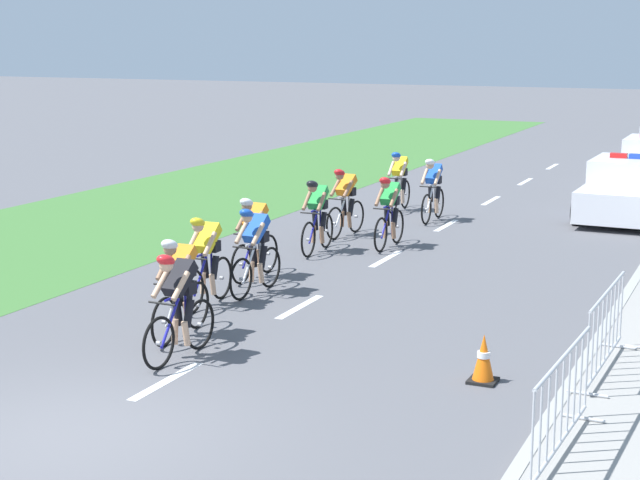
# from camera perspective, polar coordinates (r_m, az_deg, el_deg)

# --- Properties ---
(ground_plane) EXTENTS (160.00, 160.00, 0.00)m
(ground_plane) POSITION_cam_1_polar(r_m,az_deg,el_deg) (11.81, -14.04, -10.65)
(ground_plane) COLOR #56565B
(grass_verge) EXTENTS (7.00, 60.00, 0.01)m
(grass_verge) POSITION_cam_1_polar(r_m,az_deg,el_deg) (27.12, -8.38, 2.00)
(grass_verge) COLOR #3D7033
(grass_verge) RESTS_ON ground
(lane_markings_centre) EXTENTS (0.14, 29.60, 0.01)m
(lane_markings_centre) POSITION_cam_1_polar(r_m,az_deg,el_deg) (22.13, 5.54, -0.04)
(lane_markings_centre) COLOR white
(lane_markings_centre) RESTS_ON ground
(cyclist_lead) EXTENTS (0.42, 1.72, 1.56)m
(cyclist_lead) POSITION_cam_1_polar(r_m,az_deg,el_deg) (13.98, -7.94, -3.56)
(cyclist_lead) COLOR black
(cyclist_lead) RESTS_ON ground
(cyclist_second) EXTENTS (0.43, 1.72, 1.56)m
(cyclist_second) POSITION_cam_1_polar(r_m,az_deg,el_deg) (14.98, -7.85, -2.54)
(cyclist_second) COLOR black
(cyclist_second) RESTS_ON ground
(cyclist_third) EXTENTS (0.42, 1.72, 1.56)m
(cyclist_third) POSITION_cam_1_polar(r_m,az_deg,el_deg) (16.66, -6.38, -1.09)
(cyclist_third) COLOR black
(cyclist_third) RESTS_ON ground
(cyclist_fourth) EXTENTS (0.42, 1.72, 1.56)m
(cyclist_fourth) POSITION_cam_1_polar(r_m,az_deg,el_deg) (17.40, -3.66, -0.51)
(cyclist_fourth) COLOR black
(cyclist_fourth) RESTS_ON ground
(cyclist_fifth) EXTENTS (0.42, 1.72, 1.56)m
(cyclist_fifth) POSITION_cam_1_polar(r_m,az_deg,el_deg) (18.51, -3.70, 0.21)
(cyclist_fifth) COLOR black
(cyclist_fifth) RESTS_ON ground
(cyclist_sixth) EXTENTS (0.43, 1.72, 1.56)m
(cyclist_sixth) POSITION_cam_1_polar(r_m,az_deg,el_deg) (20.69, -0.16, 1.42)
(cyclist_sixth) COLOR black
(cyclist_sixth) RESTS_ON ground
(cyclist_seventh) EXTENTS (0.45, 1.72, 1.56)m
(cyclist_seventh) POSITION_cam_1_polar(r_m,az_deg,el_deg) (22.43, 1.41, 2.19)
(cyclist_seventh) COLOR black
(cyclist_seventh) RESTS_ON ground
(cyclist_eighth) EXTENTS (0.42, 1.72, 1.56)m
(cyclist_eighth) POSITION_cam_1_polar(r_m,az_deg,el_deg) (21.22, 3.89, 1.64)
(cyclist_eighth) COLOR black
(cyclist_eighth) RESTS_ON ground
(cyclist_ninth) EXTENTS (0.42, 1.72, 1.56)m
(cyclist_ninth) POSITION_cam_1_polar(r_m,az_deg,el_deg) (24.41, 6.33, 2.88)
(cyclist_ninth) COLOR black
(cyclist_ninth) RESTS_ON ground
(cyclist_tenth) EXTENTS (0.42, 1.72, 1.56)m
(cyclist_tenth) POSITION_cam_1_polar(r_m,az_deg,el_deg) (25.75, 4.45, 3.35)
(cyclist_tenth) COLOR black
(cyclist_tenth) RESTS_ON ground
(police_car_nearest) EXTENTS (2.06, 4.43, 1.59)m
(police_car_nearest) POSITION_cam_1_polar(r_m,az_deg,el_deg) (25.72, 16.78, 2.65)
(police_car_nearest) COLOR white
(police_car_nearest) RESTS_ON ground
(crowd_barrier_front) EXTENTS (0.59, 2.32, 1.07)m
(crowd_barrier_front) POSITION_cam_1_polar(r_m,az_deg,el_deg) (10.84, 13.38, -8.98)
(crowd_barrier_front) COLOR #B7BABF
(crowd_barrier_front) RESTS_ON sidewalk_slab
(crowd_barrier_middle) EXTENTS (0.56, 2.32, 1.07)m
(crowd_barrier_middle) POSITION_cam_1_polar(r_m,az_deg,el_deg) (13.61, 15.70, -4.91)
(crowd_barrier_middle) COLOR #B7BABF
(crowd_barrier_middle) RESTS_ON sidewalk_slab
(traffic_cone_near) EXTENTS (0.36, 0.36, 0.64)m
(traffic_cone_near) POSITION_cam_1_polar(r_m,az_deg,el_deg) (13.24, 9.14, -6.59)
(traffic_cone_near) COLOR black
(traffic_cone_near) RESTS_ON ground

